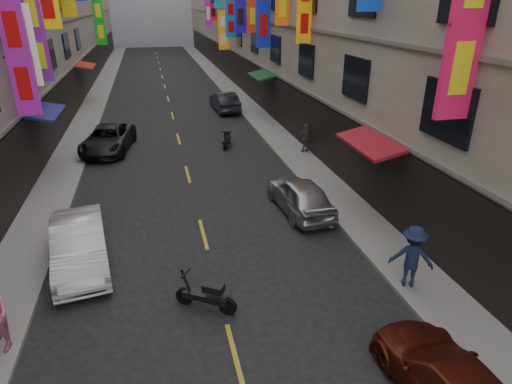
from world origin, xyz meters
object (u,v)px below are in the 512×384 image
scooter_far_right (227,139)px  car_right_mid (300,195)px  car_left_mid (79,245)px  pedestrian_rnear (412,257)px  car_left_far (108,139)px  car_right_far (225,102)px  pedestrian_rfar (306,138)px  scooter_crossing (207,296)px

scooter_far_right → car_right_mid: size_ratio=0.42×
car_left_mid → pedestrian_rnear: pedestrian_rnear is taller
car_left_far → car_right_far: bearing=54.6°
car_left_far → pedestrian_rfar: bearing=-6.4°
scooter_far_right → pedestrian_rfar: 4.61m
car_left_mid → scooter_far_right: bearing=50.4°
car_left_mid → car_right_far: car_left_mid is taller
scooter_crossing → scooter_far_right: (3.05, 14.01, 0.00)m
scooter_far_right → car_right_far: car_right_far is taller
scooter_crossing → car_left_mid: car_left_mid is taller
scooter_far_right → car_left_far: bearing=12.9°
car_left_mid → car_right_mid: size_ratio=1.08×
car_left_mid → scooter_crossing: bearing=-49.1°
car_left_far → pedestrian_rnear: (9.38, -15.22, 0.38)m
car_right_far → pedestrian_rnear: bearing=90.0°
car_left_far → car_right_mid: (7.94, -9.69, 0.01)m
car_left_far → car_left_mid: bearing=-80.4°
scooter_far_right → pedestrian_rfar: (3.97, -2.31, 0.46)m
car_right_far → pedestrian_rfar: size_ratio=2.78×
car_right_mid → pedestrian_rfar: bearing=-115.2°
car_right_far → scooter_crossing: bearing=75.4°
car_right_far → pedestrian_rnear: 23.11m
car_left_far → pedestrian_rnear: pedestrian_rnear is taller
scooter_far_right → car_right_mid: 9.03m
pedestrian_rnear → car_left_mid: bearing=10.0°
car_right_mid → pedestrian_rfar: (2.60, 6.61, 0.21)m
car_left_far → pedestrian_rfar: pedestrian_rfar is taller
car_left_far → pedestrian_rfar: 10.98m
car_left_far → car_right_far: 11.16m
scooter_crossing → pedestrian_rnear: 5.91m
car_left_mid → pedestrian_rfar: (10.60, 8.61, 0.17)m
scooter_crossing → car_right_far: bearing=22.1°
scooter_crossing → car_left_mid: size_ratio=0.35×
scooter_crossing → car_right_mid: (4.41, 5.09, 0.26)m
pedestrian_rnear → scooter_crossing: bearing=26.2°
car_left_mid → pedestrian_rnear: (9.45, -3.53, 0.34)m
scooter_far_right → pedestrian_rfar: bearing=169.3°
scooter_crossing → car_left_far: bearing=46.6°
car_right_mid → scooter_crossing: bearing=45.3°
scooter_crossing → car_right_mid: size_ratio=0.38×
scooter_far_right → car_left_mid: 12.78m
scooter_crossing → pedestrian_rnear: bearing=-61.1°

